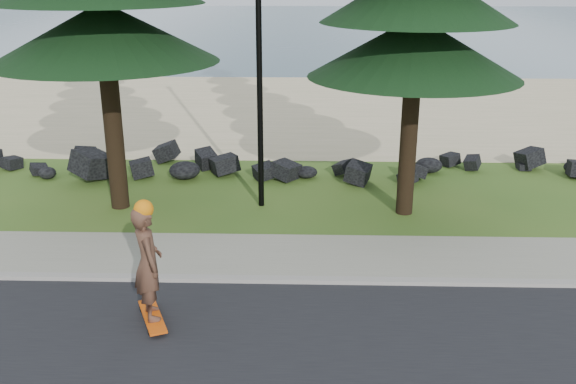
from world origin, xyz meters
The scene contains 8 objects.
ground centered at (0.00, 0.00, 0.00)m, with size 160.00×160.00×0.00m, color #355B1C.
kerb centered at (0.00, -0.90, 0.05)m, with size 160.00×0.20×0.10m, color #9F988F.
sidewalk centered at (0.00, 0.20, 0.04)m, with size 160.00×2.00×0.08m, color gray.
beach_sand centered at (0.00, 14.50, 0.01)m, with size 160.00×15.00×0.01m, color tan.
ocean centered at (0.00, 51.00, 0.00)m, with size 160.00×58.00×0.01m, color #31525E.
seawall_boulders centered at (0.00, 5.60, 0.00)m, with size 60.00×2.40×1.10m, color black, non-canonical shape.
lamp_post centered at (0.00, 3.20, 4.13)m, with size 0.25×0.14×8.14m.
skateboarder centered at (-1.46, -2.39, 1.10)m, with size 0.73×1.19×2.19m.
Camera 1 is at (1.10, -11.78, 5.75)m, focal length 40.00 mm.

